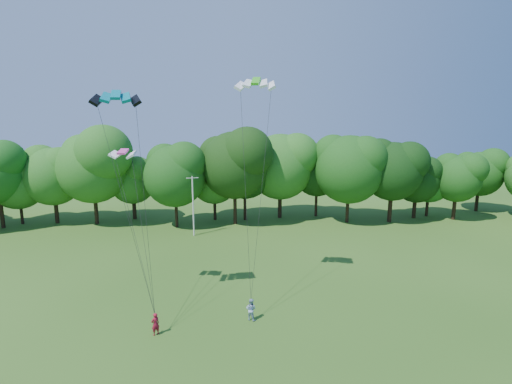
{
  "coord_description": "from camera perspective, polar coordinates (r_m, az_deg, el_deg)",
  "views": [
    {
      "loc": [
        -1.08,
        -16.14,
        14.46
      ],
      "look_at": [
        1.8,
        13.0,
        8.59
      ],
      "focal_mm": 28.0,
      "sensor_mm": 36.0,
      "label": 1
    }
  ],
  "objects": [
    {
      "name": "kite_pink",
      "position": [
        31.14,
        -18.47,
        5.5
      ],
      "size": [
        2.03,
        1.24,
        0.39
      ],
      "rotation": [
        0.0,
        0.0,
        -0.18
      ],
      "color": "#ED42AD",
      "rests_on": "ground"
    },
    {
      "name": "kite_flyer_left",
      "position": [
        28.44,
        -14.19,
        -17.81
      ],
      "size": [
        0.67,
        0.62,
        1.54
      ],
      "primitive_type": "imported",
      "rotation": [
        0.0,
        0.0,
        3.75
      ],
      "color": "maroon",
      "rests_on": "ground"
    },
    {
      "name": "tree_back_east",
      "position": [
        60.56,
        23.59,
        2.41
      ],
      "size": [
        6.67,
        6.67,
        9.71
      ],
      "color": "#362515",
      "rests_on": "ground"
    },
    {
      "name": "utility_pole",
      "position": [
        47.52,
        -8.97,
        -1.89
      ],
      "size": [
        1.42,
        0.36,
        7.15
      ],
      "rotation": [
        0.0,
        0.0,
        0.2
      ],
      "color": "silver",
      "rests_on": "ground"
    },
    {
      "name": "kite_teal",
      "position": [
        28.56,
        -19.39,
        12.96
      ],
      "size": [
        3.21,
        1.75,
        0.71
      ],
      "rotation": [
        0.0,
        0.0,
        0.14
      ],
      "color": "#047586",
      "rests_on": "ground"
    },
    {
      "name": "tree_back_center",
      "position": [
        51.24,
        -3.09,
        4.83
      ],
      "size": [
        9.55,
        9.55,
        13.89
      ],
      "color": "black",
      "rests_on": "ground"
    },
    {
      "name": "kite_green",
      "position": [
        30.59,
        -0.02,
        15.56
      ],
      "size": [
        3.12,
        1.94,
        0.69
      ],
      "rotation": [
        0.0,
        0.0,
        -0.24
      ],
      "color": "#3AC91E",
      "rests_on": "ground"
    },
    {
      "name": "kite_flyer_right",
      "position": [
        29.35,
        -0.72,
        -16.41
      ],
      "size": [
        0.98,
        0.93,
        1.59
      ],
      "primitive_type": "imported",
      "rotation": [
        0.0,
        0.0,
        2.57
      ],
      "color": "#95AECF",
      "rests_on": "ground"
    }
  ]
}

